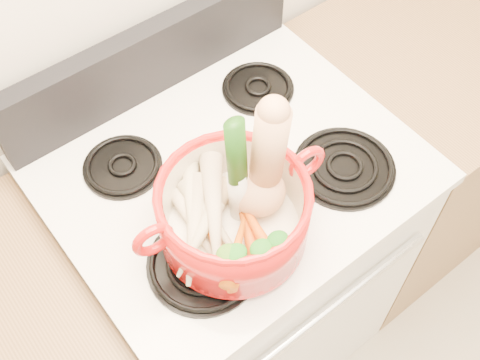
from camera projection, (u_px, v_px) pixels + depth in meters
stove_body at (233, 267)px, 1.72m from camera, size 0.76×0.65×0.92m
cooktop at (231, 169)px, 1.33m from camera, size 0.78×0.67×0.03m
control_backsplash at (151, 59)px, 1.38m from camera, size 0.76×0.05×0.18m
oven_handle at (327, 311)px, 1.30m from camera, size 0.60×0.02×0.02m
counter_right at (474, 99)px, 2.11m from camera, size 1.36×0.65×0.90m
burner_front_left at (203, 263)px, 1.17m from camera, size 0.22×0.22×0.02m
burner_front_right at (345, 166)px, 1.31m from camera, size 0.22×0.22×0.02m
burner_back_left at (122, 165)px, 1.31m from camera, size 0.17×0.17×0.02m
burner_back_right at (258, 87)px, 1.44m from camera, size 0.17×0.17×0.02m
dutch_oven at (234, 213)px, 1.14m from camera, size 0.32×0.32×0.14m
pot_handle_left at (153, 240)px, 1.05m from camera, size 0.08×0.03×0.08m
pot_handle_right at (307, 162)px, 1.15m from camera, size 0.08×0.03×0.08m
squash at (260, 166)px, 1.09m from camera, size 0.16×0.15×0.27m
leek at (238, 171)px, 1.08m from camera, size 0.05×0.06×0.27m
ginger at (213, 196)px, 1.19m from camera, size 0.08×0.06×0.05m
parsnip_0 at (191, 218)px, 1.16m from camera, size 0.07×0.22×0.06m
parsnip_1 at (194, 228)px, 1.13m from camera, size 0.18×0.20×0.07m
parsnip_2 at (211, 218)px, 1.15m from camera, size 0.05×0.19×0.06m
parsnip_3 at (198, 238)px, 1.12m from camera, size 0.16×0.11×0.05m
parsnip_4 at (191, 198)px, 1.16m from camera, size 0.15×0.20×0.06m
parsnip_5 at (214, 214)px, 1.13m from camera, size 0.18×0.24×0.07m
carrot_0 at (249, 237)px, 1.14m from camera, size 0.10×0.16×0.05m
carrot_1 at (220, 253)px, 1.12m from camera, size 0.07×0.16×0.05m
carrot_2 at (257, 230)px, 1.14m from camera, size 0.06×0.17×0.05m
carrot_3 at (235, 253)px, 1.10m from camera, size 0.13×0.11×0.04m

